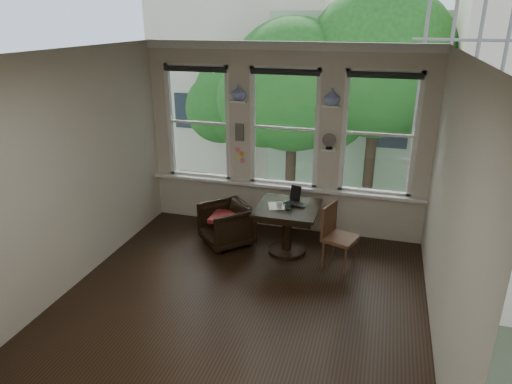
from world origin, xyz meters
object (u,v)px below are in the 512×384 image
(table, at_px, (287,230))
(side_chair_right, at_px, (340,238))
(laptop, at_px, (293,205))
(mug, at_px, (279,205))
(armchair_left, at_px, (226,225))

(table, height_order, side_chair_right, side_chair_right)
(side_chair_right, relative_size, laptop, 2.65)
(side_chair_right, distance_m, mug, 0.98)
(table, bearing_deg, laptop, 31.52)
(table, relative_size, armchair_left, 1.25)
(table, xyz_separation_m, mug, (-0.10, -0.09, 0.42))
(armchair_left, distance_m, laptop, 1.12)
(laptop, bearing_deg, mug, -124.98)
(armchair_left, xyz_separation_m, laptop, (1.03, 0.02, 0.44))
(side_chair_right, height_order, laptop, side_chair_right)
(armchair_left, height_order, side_chair_right, side_chair_right)
(laptop, xyz_separation_m, mug, (-0.17, -0.13, 0.03))
(table, distance_m, side_chair_right, 0.84)
(table, height_order, armchair_left, table)
(armchair_left, xyz_separation_m, mug, (0.86, -0.11, 0.47))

